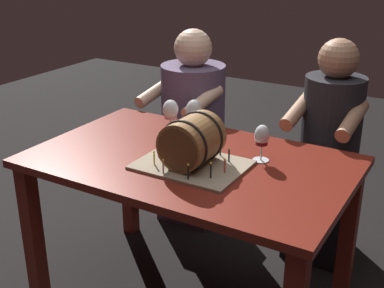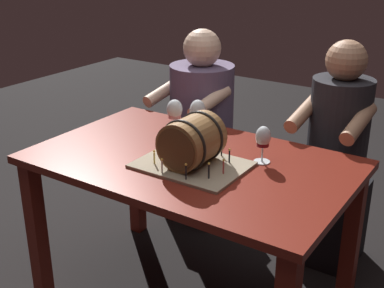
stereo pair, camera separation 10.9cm
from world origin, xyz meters
The scene contains 7 objects.
dining_table centered at (0.00, 0.00, 0.64)m, with size 1.38×0.85×0.75m.
barrel_cake centered at (0.05, -0.07, 0.85)m, with size 0.44×0.33×0.22m.
wine_glass_red centered at (0.27, 0.13, 0.86)m, with size 0.07×0.07×0.16m.
wine_glass_rose centered at (-0.21, 0.18, 0.88)m, with size 0.07×0.07×0.19m.
wine_glass_amber centered at (-0.11, 0.21, 0.88)m, with size 0.08×0.08×0.19m.
person_seated_left centered at (-0.41, 0.72, 0.56)m, with size 0.45×0.52×1.18m.
person_seated_right centered at (0.41, 0.72, 0.54)m, with size 0.35×0.46×1.20m.
Camera 2 is at (1.13, -1.70, 1.63)m, focal length 47.91 mm.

